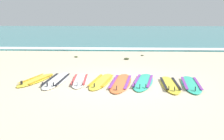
{
  "coord_description": "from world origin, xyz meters",
  "views": [
    {
      "loc": [
        0.08,
        -7.62,
        1.97
      ],
      "look_at": [
        -0.32,
        0.81,
        0.25
      ],
      "focal_mm": 39.73,
      "sensor_mm": 36.0,
      "label": 1
    }
  ],
  "objects_px": {
    "surfboard_4": "(121,82)",
    "surfboard_0": "(36,80)",
    "surfboard_3": "(102,81)",
    "surfboard_2": "(80,80)",
    "surfboard_5": "(143,81)",
    "surfboard_1": "(57,80)",
    "surfboard_7": "(191,84)",
    "surfboard_6": "(170,84)"
  },
  "relations": [
    {
      "from": "surfboard_3",
      "to": "surfboard_5",
      "type": "bearing_deg",
      "value": 0.45
    },
    {
      "from": "surfboard_4",
      "to": "surfboard_6",
      "type": "xyz_separation_m",
      "value": [
        1.5,
        -0.16,
        0.0
      ]
    },
    {
      "from": "surfboard_2",
      "to": "surfboard_3",
      "type": "bearing_deg",
      "value": -6.47
    },
    {
      "from": "surfboard_0",
      "to": "surfboard_5",
      "type": "height_order",
      "value": "same"
    },
    {
      "from": "surfboard_1",
      "to": "surfboard_2",
      "type": "distance_m",
      "value": 0.75
    },
    {
      "from": "surfboard_5",
      "to": "surfboard_6",
      "type": "distance_m",
      "value": 0.84
    },
    {
      "from": "surfboard_3",
      "to": "surfboard_7",
      "type": "relative_size",
      "value": 1.01
    },
    {
      "from": "surfboard_5",
      "to": "surfboard_0",
      "type": "bearing_deg",
      "value": 178.86
    },
    {
      "from": "surfboard_5",
      "to": "surfboard_2",
      "type": "bearing_deg",
      "value": 178.01
    },
    {
      "from": "surfboard_4",
      "to": "surfboard_0",
      "type": "bearing_deg",
      "value": 175.49
    },
    {
      "from": "surfboard_1",
      "to": "surfboard_4",
      "type": "xyz_separation_m",
      "value": [
        2.09,
        -0.2,
        -0.0
      ]
    },
    {
      "from": "surfboard_0",
      "to": "surfboard_5",
      "type": "xyz_separation_m",
      "value": [
        3.48,
        -0.07,
        0.0
      ]
    },
    {
      "from": "surfboard_3",
      "to": "surfboard_4",
      "type": "distance_m",
      "value": 0.63
    },
    {
      "from": "surfboard_2",
      "to": "surfboard_6",
      "type": "relative_size",
      "value": 0.97
    },
    {
      "from": "surfboard_1",
      "to": "surfboard_7",
      "type": "height_order",
      "value": "same"
    },
    {
      "from": "surfboard_0",
      "to": "surfboard_2",
      "type": "bearing_deg",
      "value": 0.08
    },
    {
      "from": "surfboard_0",
      "to": "surfboard_1",
      "type": "bearing_deg",
      "value": -1.71
    },
    {
      "from": "surfboard_1",
      "to": "surfboard_2",
      "type": "height_order",
      "value": "same"
    },
    {
      "from": "surfboard_1",
      "to": "surfboard_2",
      "type": "bearing_deg",
      "value": 1.69
    },
    {
      "from": "surfboard_1",
      "to": "surfboard_0",
      "type": "bearing_deg",
      "value": 178.29
    },
    {
      "from": "surfboard_2",
      "to": "surfboard_5",
      "type": "distance_m",
      "value": 2.05
    },
    {
      "from": "surfboard_1",
      "to": "surfboard_2",
      "type": "xyz_separation_m",
      "value": [
        0.75,
        0.02,
        0.0
      ]
    },
    {
      "from": "surfboard_6",
      "to": "surfboard_4",
      "type": "bearing_deg",
      "value": 173.76
    },
    {
      "from": "surfboard_3",
      "to": "surfboard_5",
      "type": "distance_m",
      "value": 1.33
    },
    {
      "from": "surfboard_3",
      "to": "surfboard_4",
      "type": "height_order",
      "value": "same"
    },
    {
      "from": "surfboard_2",
      "to": "surfboard_6",
      "type": "distance_m",
      "value": 2.86
    },
    {
      "from": "surfboard_6",
      "to": "surfboard_1",
      "type": "bearing_deg",
      "value": 174.24
    },
    {
      "from": "surfboard_3",
      "to": "surfboard_5",
      "type": "relative_size",
      "value": 0.94
    },
    {
      "from": "surfboard_1",
      "to": "surfboard_2",
      "type": "relative_size",
      "value": 1.14
    },
    {
      "from": "surfboard_3",
      "to": "surfboard_4",
      "type": "relative_size",
      "value": 0.9
    },
    {
      "from": "surfboard_2",
      "to": "surfboard_7",
      "type": "height_order",
      "value": "same"
    },
    {
      "from": "surfboard_0",
      "to": "surfboard_7",
      "type": "relative_size",
      "value": 0.91
    },
    {
      "from": "surfboard_2",
      "to": "surfboard_4",
      "type": "height_order",
      "value": "same"
    },
    {
      "from": "surfboard_0",
      "to": "surfboard_5",
      "type": "relative_size",
      "value": 0.84
    },
    {
      "from": "surfboard_2",
      "to": "surfboard_5",
      "type": "height_order",
      "value": "same"
    },
    {
      "from": "surfboard_4",
      "to": "surfboard_6",
      "type": "bearing_deg",
      "value": -6.24
    },
    {
      "from": "surfboard_4",
      "to": "surfboard_3",
      "type": "bearing_deg",
      "value": 167.35
    },
    {
      "from": "surfboard_4",
      "to": "surfboard_5",
      "type": "xyz_separation_m",
      "value": [
        0.71,
        0.15,
        0.0
      ]
    },
    {
      "from": "surfboard_0",
      "to": "surfboard_7",
      "type": "bearing_deg",
      "value": -3.68
    },
    {
      "from": "surfboard_0",
      "to": "surfboard_6",
      "type": "xyz_separation_m",
      "value": [
        4.27,
        -0.38,
        0.0
      ]
    },
    {
      "from": "surfboard_4",
      "to": "surfboard_5",
      "type": "height_order",
      "value": "same"
    },
    {
      "from": "surfboard_3",
      "to": "surfboard_1",
      "type": "bearing_deg",
      "value": 177.69
    }
  ]
}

